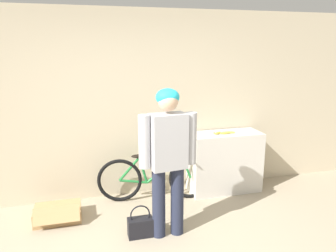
{
  "coord_description": "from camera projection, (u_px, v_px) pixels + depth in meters",
  "views": [
    {
      "loc": [
        -0.56,
        -2.22,
        2.09
      ],
      "look_at": [
        0.31,
        1.03,
        1.28
      ],
      "focal_mm": 35.0,
      "sensor_mm": 36.0,
      "label": 1
    }
  ],
  "objects": [
    {
      "name": "wall_back",
      "position": [
        123.0,
        106.0,
        4.52
      ],
      "size": [
        8.0,
        0.07,
        2.6
      ],
      "color": "beige",
      "rests_on": "ground_plane"
    },
    {
      "name": "side_shelf",
      "position": [
        224.0,
        162.0,
        4.82
      ],
      "size": [
        1.05,
        0.45,
        0.89
      ],
      "color": "beige",
      "rests_on": "ground_plane"
    },
    {
      "name": "person",
      "position": [
        168.0,
        152.0,
        3.53
      ],
      "size": [
        0.64,
        0.27,
        1.67
      ],
      "rotation": [
        0.0,
        0.0,
        0.12
      ],
      "color": "#23283D",
      "rests_on": "ground_plane"
    },
    {
      "name": "bicycle",
      "position": [
        155.0,
        177.0,
        4.54
      ],
      "size": [
        1.59,
        0.46,
        0.69
      ],
      "rotation": [
        0.0,
        0.0,
        -0.16
      ],
      "color": "black",
      "rests_on": "ground_plane"
    },
    {
      "name": "banana",
      "position": [
        224.0,
        133.0,
        4.66
      ],
      "size": [
        0.33,
        0.09,
        0.04
      ],
      "color": "#EAD64C",
      "rests_on": "side_shelf"
    },
    {
      "name": "handbag",
      "position": [
        140.0,
        226.0,
        3.69
      ],
      "size": [
        0.28,
        0.15,
        0.38
      ],
      "color": "black",
      "rests_on": "ground_plane"
    },
    {
      "name": "cardboard_box",
      "position": [
        58.0,
        213.0,
        4.05
      ],
      "size": [
        0.56,
        0.45,
        0.25
      ],
      "color": "tan",
      "rests_on": "ground_plane"
    }
  ]
}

